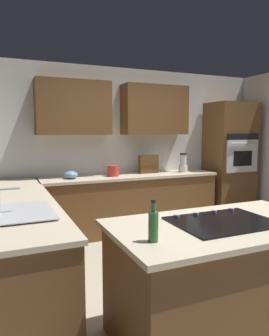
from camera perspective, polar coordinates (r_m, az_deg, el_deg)
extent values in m
plane|color=#9E937F|center=(3.80, 11.43, -18.12)|extent=(14.00, 14.00, 0.00)
cube|color=silver|center=(5.32, -1.28, 3.60)|extent=(6.00, 0.10, 2.60)
cube|color=brown|center=(5.29, 3.70, 10.41)|extent=(1.10, 0.34, 0.80)
cube|color=brown|center=(4.82, -10.98, 10.66)|extent=(1.10, 0.34, 0.80)
cube|color=brown|center=(5.05, -0.68, -6.54)|extent=(2.80, 0.60, 0.86)
cube|color=beige|center=(4.97, -0.69, -1.48)|extent=(2.84, 0.64, 0.04)
cube|color=brown|center=(3.56, -19.71, -12.66)|extent=(0.60, 2.90, 0.86)
cube|color=beige|center=(3.44, -20.00, -5.57)|extent=(0.64, 2.94, 0.04)
cube|color=brown|center=(2.68, 15.43, -19.18)|extent=(1.65, 0.86, 0.86)
cube|color=beige|center=(2.52, 15.75, -9.90)|extent=(1.73, 0.94, 0.04)
cube|color=brown|center=(5.97, 16.83, 1.19)|extent=(0.80, 0.60, 2.09)
cube|color=silver|center=(5.73, 18.90, 2.05)|extent=(0.66, 0.03, 0.56)
cube|color=black|center=(5.72, 18.97, 1.64)|extent=(0.40, 0.01, 0.26)
cube|color=black|center=(5.71, 19.03, 5.35)|extent=(0.66, 0.02, 0.11)
cylinder|color=silver|center=(5.69, 19.23, 4.23)|extent=(0.56, 0.02, 0.02)
cube|color=#515456|center=(2.99, -19.48, -6.83)|extent=(0.40, 0.30, 0.02)
cube|color=#515456|center=(2.66, -18.95, -8.47)|extent=(0.40, 0.30, 0.02)
cube|color=#B7BABF|center=(2.82, -19.24, -7.43)|extent=(0.46, 0.70, 0.01)
cylinder|color=#B7BABF|center=(2.78, -21.87, -3.49)|extent=(0.18, 0.02, 0.02)
cube|color=black|center=(2.51, 15.77, -9.31)|extent=(0.76, 0.56, 0.01)
cylinder|color=#B2B2B7|center=(2.84, 17.09, -7.11)|extent=(0.04, 0.04, 0.02)
cylinder|color=#B2B2B7|center=(2.73, 14.19, -7.57)|extent=(0.04, 0.04, 0.02)
cylinder|color=#B2B2B7|center=(2.63, 11.05, -8.06)|extent=(0.04, 0.04, 0.02)
cylinder|color=#B2B2B7|center=(2.53, 7.65, -8.55)|extent=(0.04, 0.04, 0.02)
cylinder|color=beige|center=(5.38, 8.77, -0.13)|extent=(0.15, 0.15, 0.11)
cylinder|color=silver|center=(5.36, 8.80, 1.43)|extent=(0.11, 0.11, 0.18)
cylinder|color=black|center=(5.35, 8.82, 2.54)|extent=(0.12, 0.12, 0.03)
ellipsoid|color=#668CB2|center=(4.66, -11.43, -1.23)|extent=(0.20, 0.20, 0.11)
cube|color=brown|center=(5.16, 2.55, 0.71)|extent=(0.33, 0.10, 0.30)
cube|color=brown|center=(5.11, 2.82, 0.65)|extent=(0.31, 0.02, 0.02)
cylinder|color=red|center=(4.83, -3.88, -0.52)|extent=(0.18, 0.18, 0.16)
cylinder|color=#336B38|center=(2.00, 3.41, -10.58)|extent=(0.06, 0.06, 0.19)
cylinder|color=#336B38|center=(1.97, 3.44, -7.10)|extent=(0.03, 0.03, 0.06)
cylinder|color=black|center=(1.96, 3.45, -5.96)|extent=(0.03, 0.03, 0.02)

